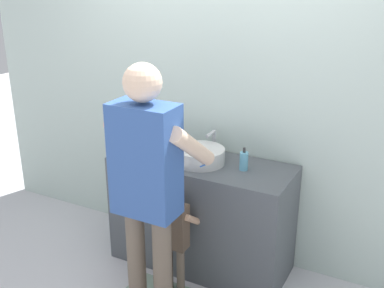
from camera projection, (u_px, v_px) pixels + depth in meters
ground_plane at (183, 282)px, 3.46m from camera, size 14.00×14.00×0.00m
back_wall at (221, 86)px, 3.50m from camera, size 4.40×0.08×2.70m
vanity_cabinet at (201, 214)px, 3.56m from camera, size 1.34×0.54×0.85m
sink_basin at (200, 156)px, 3.37m from camera, size 0.35×0.35×0.11m
faucet at (213, 143)px, 3.54m from camera, size 0.18×0.14×0.18m
toothbrush_cup at (159, 145)px, 3.59m from camera, size 0.07×0.07×0.21m
soap_bottle at (244, 161)px, 3.25m from camera, size 0.06×0.06×0.17m
child_toddler at (175, 232)px, 3.20m from camera, size 0.25×0.25×0.82m
adult_parent at (147, 176)px, 2.78m from camera, size 0.53×0.55×1.70m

